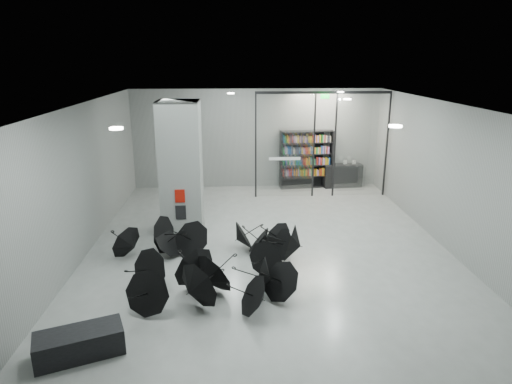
{
  "coord_description": "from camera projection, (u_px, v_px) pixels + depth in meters",
  "views": [
    {
      "loc": [
        -0.95,
        -10.92,
        5.16
      ],
      "look_at": [
        -0.3,
        1.5,
        1.4
      ],
      "focal_mm": 31.2,
      "sensor_mm": 36.0,
      "label": 1
    }
  ],
  "objects": [
    {
      "name": "shop_counter",
      "position": [
        342.0,
        175.0,
        18.51
      ],
      "size": [
        1.64,
        0.79,
        0.95
      ],
      "primitive_type": "cube",
      "rotation": [
        0.0,
        0.0,
        0.1
      ],
      "color": "black",
      "rests_on": "ground"
    },
    {
      "name": "fire_cabinet",
      "position": [
        180.0,
        196.0,
        12.78
      ],
      "size": [
        0.28,
        0.04,
        0.38
      ],
      "primitive_type": "cube",
      "color": "#A50A07",
      "rests_on": "column"
    },
    {
      "name": "exit_sign",
      "position": [
        325.0,
        97.0,
        16.06
      ],
      "size": [
        0.3,
        0.06,
        0.15
      ],
      "primitive_type": "cube",
      "color": "#0CE533",
      "rests_on": "room"
    },
    {
      "name": "info_panel",
      "position": [
        181.0,
        212.0,
        12.93
      ],
      "size": [
        0.3,
        0.03,
        0.42
      ],
      "primitive_type": "cube",
      "color": "black",
      "rests_on": "column"
    },
    {
      "name": "glass_partition",
      "position": [
        322.0,
        140.0,
        16.72
      ],
      "size": [
        5.06,
        0.08,
        4.0
      ],
      "color": "silver",
      "rests_on": "ground"
    },
    {
      "name": "room",
      "position": [
        271.0,
        154.0,
        11.16
      ],
      "size": [
        14.0,
        14.02,
        4.01
      ],
      "color": "gray",
      "rests_on": "ground"
    },
    {
      "name": "column",
      "position": [
        181.0,
        169.0,
        13.19
      ],
      "size": [
        1.2,
        1.2,
        4.0
      ],
      "primitive_type": "cube",
      "color": "slate",
      "rests_on": "ground"
    },
    {
      "name": "umbrella_cluster",
      "position": [
        219.0,
        264.0,
        10.88
      ],
      "size": [
        5.52,
        4.48,
        1.29
      ],
      "color": "black",
      "rests_on": "ground"
    },
    {
      "name": "bookshelf",
      "position": [
        306.0,
        159.0,
        18.19
      ],
      "size": [
        2.17,
        0.65,
        2.36
      ],
      "primitive_type": null,
      "rotation": [
        0.0,
        0.0,
        0.1
      ],
      "color": "black",
      "rests_on": "ground"
    },
    {
      "name": "bench",
      "position": [
        80.0,
        343.0,
        7.98
      ],
      "size": [
        1.65,
        1.15,
        0.49
      ],
      "primitive_type": "cube",
      "rotation": [
        0.0,
        0.0,
        0.37
      ],
      "color": "black",
      "rests_on": "ground"
    }
  ]
}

